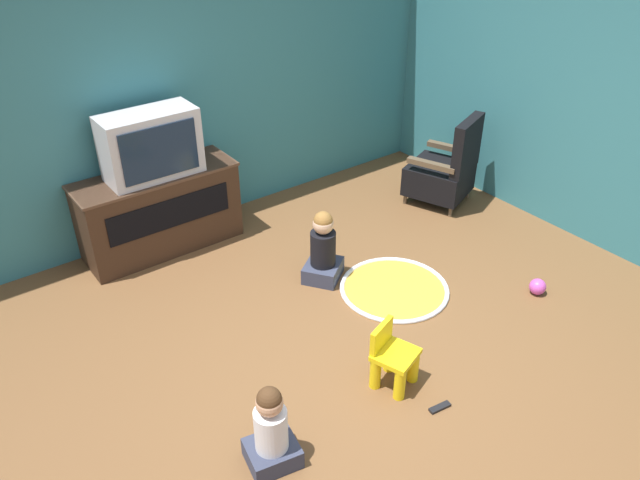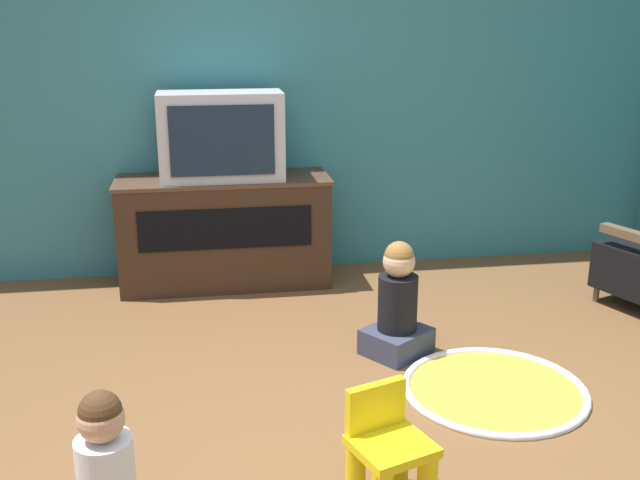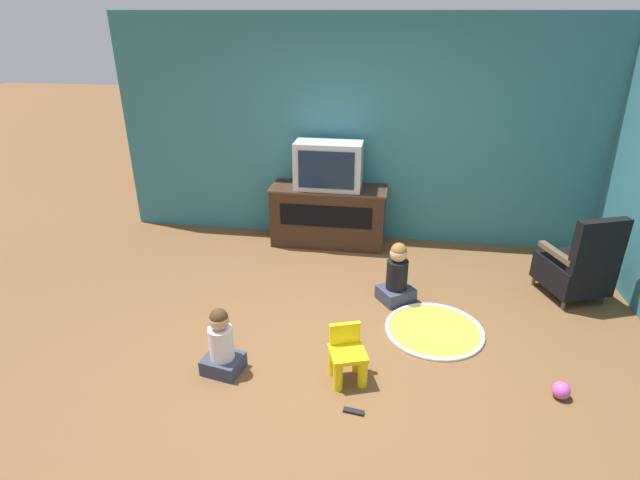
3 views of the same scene
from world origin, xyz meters
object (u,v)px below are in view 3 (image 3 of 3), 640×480
yellow_kid_chair (347,358)px  tv_cabinet (328,215)px  television (328,166)px  child_watching_left (221,345)px  black_armchair (578,267)px  remote_control (354,411)px  child_watching_center (397,276)px  toy_ball (561,390)px

yellow_kid_chair → tv_cabinet: bearing=82.0°
television → child_watching_left: bearing=-101.2°
black_armchair → remote_control: size_ratio=5.89×
child_watching_left → remote_control: size_ratio=3.71×
tv_cabinet → child_watching_left: bearing=-101.0°
black_armchair → child_watching_center: size_ratio=1.47×
television → toy_ball: bearing=-49.0°
black_armchair → yellow_kid_chair: bearing=15.7°
toy_ball → yellow_kid_chair: bearing=-179.0°
child_watching_left → television: bearing=90.0°
tv_cabinet → black_armchair: black_armchair is taller
toy_ball → remote_control: bearing=-165.5°
television → child_watching_center: size_ratio=1.25×
television → remote_control: bearing=-78.3°
yellow_kid_chair → child_watching_left: child_watching_left is taller
television → child_watching_center: television is taller
tv_cabinet → television: (0.00, -0.03, 0.62)m
black_armchair → child_watching_center: 1.78m
television → remote_control: 3.01m
black_armchair → yellow_kid_chair: (-2.10, -1.56, -0.15)m
child_watching_left → child_watching_center: (1.34, 1.29, 0.02)m
tv_cabinet → yellow_kid_chair: tv_cabinet is taller
remote_control → tv_cabinet: bearing=-70.5°
toy_ball → television: bearing=131.0°
television → child_watching_left: television is taller
tv_cabinet → child_watching_center: 1.50m
child_watching_center → remote_control: 1.63m
child_watching_center → remote_control: size_ratio=4.01×
yellow_kid_chair → toy_ball: yellow_kid_chair is taller
tv_cabinet → black_armchair: (2.59, -0.90, -0.03)m
child_watching_left → child_watching_center: size_ratio=0.92×
yellow_kid_chair → child_watching_left: size_ratio=0.78×
television → black_armchair: television is taller
child_watching_center → remote_control: (-0.27, -1.59, -0.26)m
child_watching_left → child_watching_center: 1.86m
tv_cabinet → remote_control: (0.58, -2.82, -0.36)m
television → child_watching_left: 2.64m
child_watching_center → toy_ball: size_ratio=4.71×
black_armchair → child_watching_left: black_armchair is taller
television → yellow_kid_chair: television is taller
yellow_kid_chair → toy_ball: bearing=-18.4°
remote_control → child_watching_center: bearing=-91.6°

